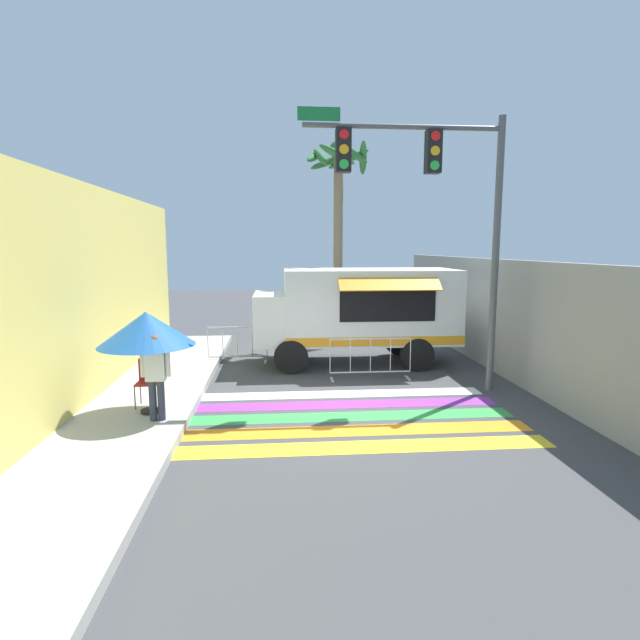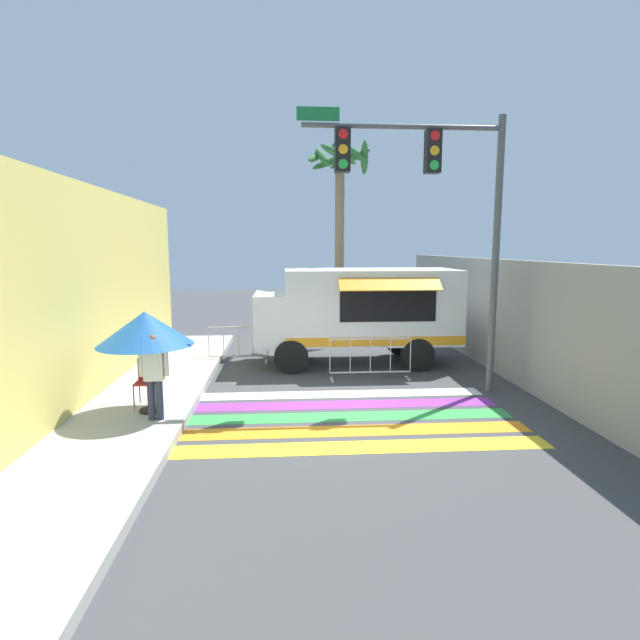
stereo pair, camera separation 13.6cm
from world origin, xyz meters
The scene contains 13 objects.
ground_plane centered at (0.00, 0.00, 0.00)m, with size 60.00×60.00×0.00m, color #424244.
sidewalk_left centered at (-5.28, 0.00, 0.09)m, with size 4.40×16.00×0.18m.
building_left_facade centered at (-5.35, 0.00, 2.29)m, with size 0.25×16.00×4.59m.
concrete_wall_right centered at (4.41, 3.00, 1.49)m, with size 0.20×16.00×2.98m.
crosswalk_painted centered at (0.00, -0.40, 0.00)m, with size 6.40×3.60×0.01m.
food_truck centered at (0.73, 4.11, 1.58)m, with size 5.62×2.69×2.68m.
traffic_signal_pole centered at (2.03, 1.15, 4.47)m, with size 4.50×0.29×6.19m.
patio_umbrella centered at (-3.84, -0.35, 1.79)m, with size 1.77×1.77×1.93m.
folding_chair centered at (-3.97, 0.12, 0.74)m, with size 0.42×0.42×0.92m.
vendor_person centered at (-3.60, -0.79, 1.06)m, with size 0.53×0.21×1.58m.
barricade_front centered at (0.89, 2.32, 0.53)m, with size 2.05×0.44×1.06m.
barricade_side centered at (-2.57, 4.41, 0.52)m, with size 1.69×0.44×1.06m.
palm_tree centered at (0.60, 6.85, 4.90)m, with size 2.27×2.18×6.70m.
Camera 1 is at (-1.38, -9.72, 3.29)m, focal length 28.00 mm.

